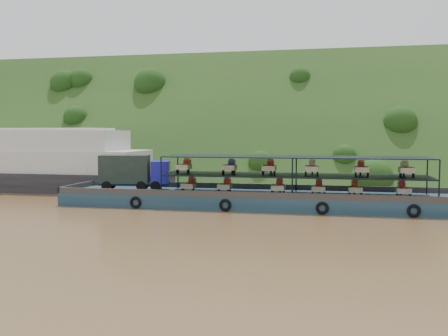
# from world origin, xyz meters

# --- Properties ---
(ground) EXTENTS (160.00, 160.00, 0.00)m
(ground) POSITION_xyz_m (0.00, 0.00, 0.00)
(ground) COLOR brown
(ground) RESTS_ON ground
(hillside) EXTENTS (140.00, 39.60, 39.60)m
(hillside) POSITION_xyz_m (0.00, 36.00, 0.00)
(hillside) COLOR #1D3714
(hillside) RESTS_ON ground
(cargo_barge) EXTENTS (35.00, 7.18, 4.54)m
(cargo_barge) POSITION_xyz_m (0.65, -0.15, 1.12)
(cargo_barge) COLOR #123041
(cargo_barge) RESTS_ON ground
(passenger_ferry) EXTENTS (35.50, 9.07, 7.18)m
(passenger_ferry) POSITION_xyz_m (-27.85, 8.65, 3.11)
(passenger_ferry) COLOR black
(passenger_ferry) RESTS_ON ground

